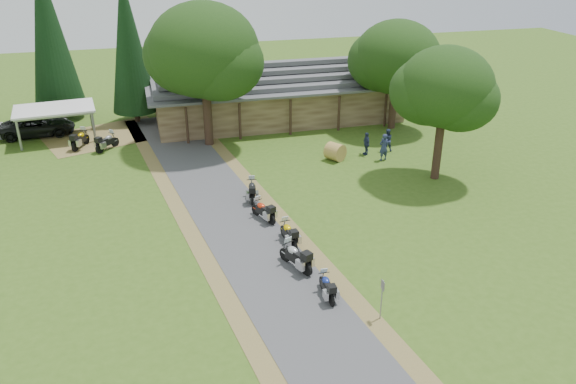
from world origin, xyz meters
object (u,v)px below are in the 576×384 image
object	(u,v)px
lodge	(276,90)
motorcycle_row_a	(327,286)
hay_bale	(335,152)
motorcycle_row_b	(296,255)
car_dark_suv	(37,121)
motorcycle_row_d	(263,210)
motorcycle_row_c	(289,232)
carport	(57,123)
motorcycle_carport_a	(80,138)
motorcycle_carport_b	(107,141)
motorcycle_row_e	(252,189)

from	to	relation	value
lodge	motorcycle_row_a	xyz separation A→B (m)	(-4.14, -25.71, -1.88)
hay_bale	motorcycle_row_b	bearing A→B (deg)	-116.99
car_dark_suv	motorcycle_row_d	bearing A→B (deg)	-146.59
motorcycle_row_c	motorcycle_row_d	bearing A→B (deg)	7.37
motorcycle_row_c	motorcycle_row_d	size ratio (longest dim) A/B	1.03
carport	motorcycle_row_a	bearing A→B (deg)	-67.80
car_dark_suv	motorcycle_carport_a	size ratio (longest dim) A/B	2.87
carport	motorcycle_row_b	world-z (taller)	carport
motorcycle_row_c	motorcycle_carport_a	size ratio (longest dim) A/B	0.90
car_dark_suv	motorcycle_row_c	distance (m)	25.77
motorcycle_carport_a	carport	bearing A→B (deg)	61.33
motorcycle_row_b	motorcycle_carport_a	size ratio (longest dim) A/B	0.98
motorcycle_carport_b	carport	bearing A→B (deg)	90.43
motorcycle_row_d	motorcycle_carport_a	size ratio (longest dim) A/B	0.88
carport	car_dark_suv	distance (m)	2.06
carport	car_dark_suv	xyz separation A→B (m)	(-1.58, 1.31, -0.11)
lodge	motorcycle_carport_a	distance (m)	16.20
lodge	motorcycle_row_c	world-z (taller)	lodge
lodge	hay_bale	world-z (taller)	lodge
motorcycle_row_d	motorcycle_row_e	xyz separation A→B (m)	(-0.07, 2.71, 0.03)
motorcycle_row_c	hay_bale	bearing A→B (deg)	-36.68
motorcycle_row_d	motorcycle_carport_a	world-z (taller)	motorcycle_carport_a
motorcycle_carport_a	motorcycle_carport_b	xyz separation A→B (m)	(1.92, -0.99, -0.03)
motorcycle_carport_b	motorcycle_row_d	bearing A→B (deg)	-104.60
motorcycle_row_a	motorcycle_row_c	size ratio (longest dim) A/B	0.89
carport	motorcycle_row_d	bearing A→B (deg)	-60.37
carport	hay_bale	world-z (taller)	carport
motorcycle_row_e	motorcycle_carport_a	world-z (taller)	motorcycle_carport_a
carport	motorcycle_row_c	world-z (taller)	carport
motorcycle_row_c	hay_bale	distance (m)	12.00
hay_bale	car_dark_suv	bearing A→B (deg)	152.12
motorcycle_row_d	hay_bale	distance (m)	10.09
car_dark_suv	motorcycle_row_e	size ratio (longest dim) A/B	3.13
motorcycle_row_c	motorcycle_carport_a	xyz separation A→B (m)	(-11.21, 17.54, 0.07)
lodge	motorcycle_carport_b	xyz separation A→B (m)	(-13.85, -4.28, -1.77)
motorcycle_row_a	hay_bale	xyz separation A→B (m)	(5.73, 15.20, 0.04)
lodge	motorcycle_row_e	bearing A→B (deg)	-109.21
car_dark_suv	lodge	bearing A→B (deg)	-94.95
lodge	motorcycle_row_a	bearing A→B (deg)	-99.15
carport	motorcycle_row_e	distance (m)	18.86
car_dark_suv	motorcycle_row_c	xyz separation A→B (m)	(14.55, -21.26, -0.50)
car_dark_suv	motorcycle_carport_b	distance (m)	7.08
lodge	car_dark_suv	distance (m)	19.16
car_dark_suv	motorcycle_row_c	bearing A→B (deg)	-149.25
lodge	hay_bale	bearing A→B (deg)	-81.41
motorcycle_row_a	motorcycle_carport_b	distance (m)	23.53
lodge	hay_bale	xyz separation A→B (m)	(1.59, -10.51, -1.84)
motorcycle_row_b	motorcycle_row_e	xyz separation A→B (m)	(-0.46, 7.92, -0.05)
motorcycle_carport_b	motorcycle_row_b	bearing A→B (deg)	-111.32
motorcycle_row_b	motorcycle_row_c	xyz separation A→B (m)	(0.29, 2.32, -0.06)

